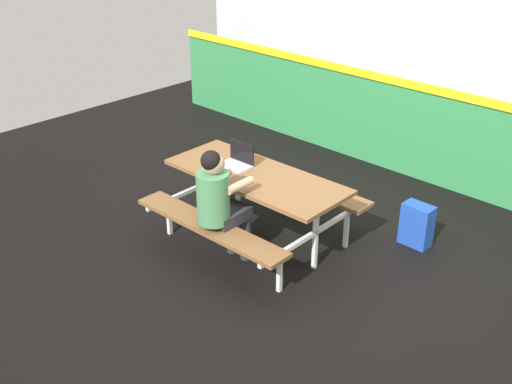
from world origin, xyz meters
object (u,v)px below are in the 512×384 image
student_nearer (220,199)px  laptop_silver (237,161)px  picnic_table_main (256,190)px  backpack_dark (417,225)px

student_nearer → laptop_silver: 0.69m
picnic_table_main → laptop_silver: size_ratio=5.76×
student_nearer → laptop_silver: (-0.36, 0.59, 0.08)m
backpack_dark → student_nearer: bearing=-125.1°
laptop_silver → picnic_table_main: bearing=-6.3°
picnic_table_main → backpack_dark: bearing=41.2°
laptop_silver → student_nearer: bearing=-58.5°
student_nearer → laptop_silver: student_nearer is taller
student_nearer → backpack_dark: student_nearer is taller
picnic_table_main → backpack_dark: (1.21, 1.06, -0.36)m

